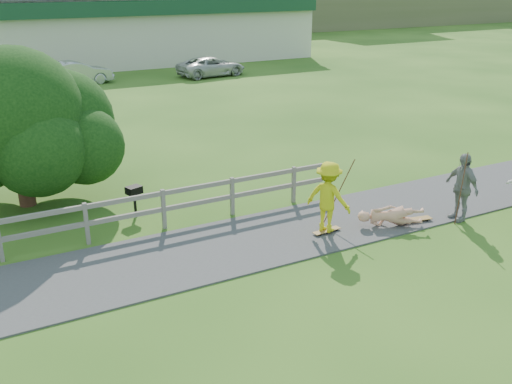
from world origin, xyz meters
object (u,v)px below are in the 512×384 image
Objects in this scene: bbq at (135,201)px; tree at (18,140)px; car_silver at (76,73)px; car_white at (211,66)px; skater_fallen at (390,216)px; spectator_b at (462,187)px; skater_rider at (328,201)px.

tree is at bearing 119.59° from bbq.
car_silver is 8.66m from car_white.
bbq is (-11.42, -20.69, -0.21)m from car_white.
bbq is at bearing 144.72° from car_white.
car_silver reaches higher than skater_fallen.
car_white is at bearing 14.74° from skater_fallen.
tree is (-5.36, -19.36, 1.24)m from car_silver.
spectator_b is 0.41× the size of car_white.
spectator_b reaches higher than car_silver.
spectator_b is (2.01, -0.47, 0.63)m from skater_fallen.
spectator_b is 0.31× the size of tree.
spectator_b is at bearing -48.38° from bbq.
skater_fallen is 2.16m from spectator_b.
car_white is at bearing -104.09° from car_silver.
spectator_b is at bearing -133.26° from skater_rider.
bbq is at bearing -117.35° from spectator_b.
tree reaches higher than car_white.
tree reaches higher than car_silver.
tree is at bearing 19.34° from skater_rider.
car_white is at bearing 52.81° from tree.
bbq is at bearing 83.33° from skater_fallen.
bbq is (-5.75, 3.93, 0.12)m from skater_fallen.
bbq is (-4.04, 3.50, -0.49)m from skater_rider.
skater_fallen is 25.74m from car_silver.
skater_fallen is 0.28× the size of tree.
spectator_b is at bearing 165.33° from car_white.
car_silver is (-1.23, 25.13, -0.22)m from skater_rider.
spectator_b is at bearing -177.06° from car_silver.
tree reaches higher than bbq.
tree is at bearing 136.42° from car_white.
car_silver is at bearing 77.36° from car_white.
bbq is (-7.76, 4.41, -0.51)m from spectator_b.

